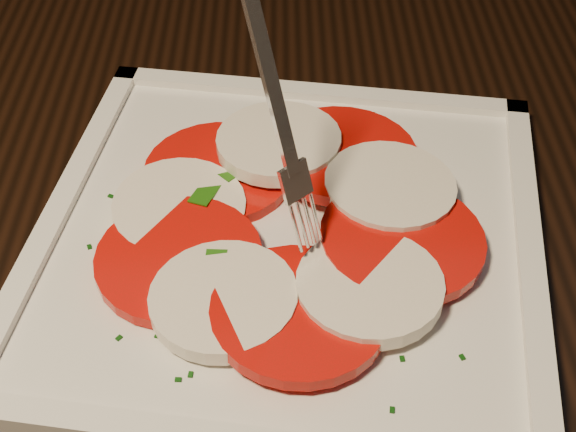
{
  "coord_description": "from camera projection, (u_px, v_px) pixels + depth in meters",
  "views": [
    {
      "loc": [
        -0.32,
        -0.55,
        1.12
      ],
      "look_at": [
        -0.29,
        -0.2,
        0.78
      ],
      "focal_mm": 50.0,
      "sensor_mm": 36.0,
      "label": 1
    }
  ],
  "objects": [
    {
      "name": "plate",
      "position": [
        288.0,
        242.0,
        0.5
      ],
      "size": [
        0.37,
        0.37,
        0.01
      ],
      "primitive_type": "cube",
      "rotation": [
        0.0,
        0.0,
        -0.24
      ],
      "color": "white",
      "rests_on": "table"
    },
    {
      "name": "caprese_salad",
      "position": [
        288.0,
        222.0,
        0.49
      ],
      "size": [
        0.24,
        0.27,
        0.02
      ],
      "color": "red",
      "rests_on": "plate"
    },
    {
      "name": "fork",
      "position": [
        268.0,
        103.0,
        0.42
      ],
      "size": [
        0.06,
        0.06,
        0.16
      ],
      "primitive_type": null,
      "rotation": [
        0.0,
        0.0,
        0.63
      ],
      "color": "white",
      "rests_on": "caprese_salad"
    },
    {
      "name": "table",
      "position": [
        340.0,
        252.0,
        0.64
      ],
      "size": [
        1.26,
        0.89,
        0.75
      ],
      "rotation": [
        0.0,
        0.0,
        -0.08
      ],
      "color": "black",
      "rests_on": "ground"
    }
  ]
}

